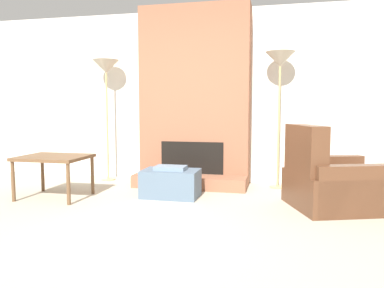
% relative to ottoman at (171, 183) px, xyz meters
% --- Properties ---
extents(ground_plane, '(24.00, 24.00, 0.00)m').
position_rel_ottoman_xyz_m(ground_plane, '(0.11, -1.51, -0.18)').
color(ground_plane, '#B2A893').
extents(wall_back, '(7.19, 0.06, 2.60)m').
position_rel_ottoman_xyz_m(wall_back, '(0.11, 1.18, 1.12)').
color(wall_back, silver).
rests_on(wall_back, ground_plane).
extents(fireplace, '(1.61, 0.77, 2.60)m').
position_rel_ottoman_xyz_m(fireplace, '(0.11, 0.92, 1.04)').
color(fireplace, '#935B42').
rests_on(fireplace, ground_plane).
extents(ottoman, '(0.71, 0.45, 0.40)m').
position_rel_ottoman_xyz_m(ottoman, '(0.00, 0.00, 0.00)').
color(ottoman, slate).
rests_on(ottoman, ground_plane).
extents(armchair, '(1.27, 1.19, 0.94)m').
position_rel_ottoman_xyz_m(armchair, '(1.93, -0.11, 0.09)').
color(armchair, brown).
rests_on(armchair, ground_plane).
extents(side_table, '(0.82, 0.66, 0.53)m').
position_rel_ottoman_xyz_m(side_table, '(-1.42, -0.36, 0.29)').
color(side_table, brown).
rests_on(side_table, ground_plane).
extents(floor_lamp_left, '(0.41, 0.41, 1.86)m').
position_rel_ottoman_xyz_m(floor_lamp_left, '(-1.27, 0.87, 1.50)').
color(floor_lamp_left, tan).
rests_on(floor_lamp_left, ground_plane).
extents(floor_lamp_right, '(0.41, 0.41, 1.90)m').
position_rel_ottoman_xyz_m(floor_lamp_right, '(1.33, 0.87, 1.54)').
color(floor_lamp_right, tan).
rests_on(floor_lamp_right, ground_plane).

